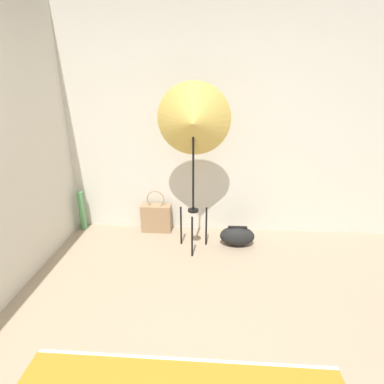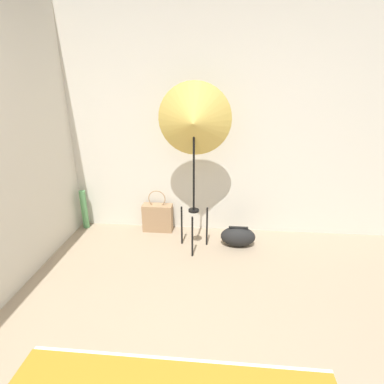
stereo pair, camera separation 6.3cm
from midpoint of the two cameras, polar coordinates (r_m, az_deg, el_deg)
wall_back at (r=3.47m, az=1.20°, el=12.82°), size 8.00×0.05×2.60m
photo_umbrella at (r=2.95m, az=-0.38°, el=13.07°), size 0.73×0.31×1.77m
tote_bag at (r=3.73m, az=-7.29°, el=-4.85°), size 0.36×0.15×0.53m
duffel_bag at (r=3.46m, az=8.07°, el=-8.30°), size 0.39×0.22×0.23m
paper_roll at (r=3.97m, az=-20.64°, el=-3.32°), size 0.08×0.08×0.49m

